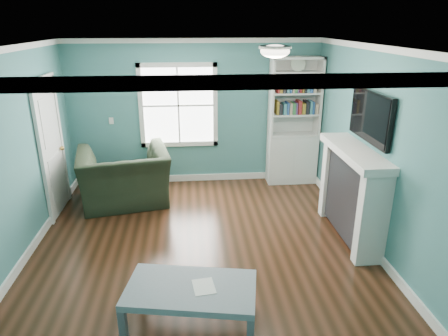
{
  "coord_description": "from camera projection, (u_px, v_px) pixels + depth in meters",
  "views": [
    {
      "loc": [
        -0.11,
        -4.62,
        2.87
      ],
      "look_at": [
        0.33,
        0.4,
        1.01
      ],
      "focal_mm": 32.0,
      "sensor_mm": 36.0,
      "label": 1
    }
  ],
  "objects": [
    {
      "name": "floor",
      "position": [
        202.0,
        250.0,
        5.32
      ],
      "size": [
        5.0,
        5.0,
        0.0
      ],
      "primitive_type": "plane",
      "color": "black",
      "rests_on": "ground"
    },
    {
      "name": "room_walls",
      "position": [
        199.0,
        135.0,
        4.78
      ],
      "size": [
        5.0,
        5.0,
        5.0
      ],
      "color": "teal",
      "rests_on": "ground"
    },
    {
      "name": "trim",
      "position": [
        200.0,
        163.0,
        4.9
      ],
      "size": [
        4.5,
        5.0,
        2.6
      ],
      "color": "white",
      "rests_on": "ground"
    },
    {
      "name": "window",
      "position": [
        178.0,
        106.0,
        7.12
      ],
      "size": [
        1.4,
        0.06,
        1.5
      ],
      "color": "white",
      "rests_on": "room_walls"
    },
    {
      "name": "bookshelf",
      "position": [
        293.0,
        134.0,
        7.3
      ],
      "size": [
        0.9,
        0.35,
        2.31
      ],
      "color": "silver",
      "rests_on": "ground"
    },
    {
      "name": "fireplace",
      "position": [
        352.0,
        195.0,
        5.46
      ],
      "size": [
        0.44,
        1.58,
        1.3
      ],
      "color": "black",
      "rests_on": "ground"
    },
    {
      "name": "tv",
      "position": [
        371.0,
        116.0,
        5.1
      ],
      "size": [
        0.06,
        1.1,
        0.65
      ],
      "primitive_type": "cube",
      "color": "black",
      "rests_on": "fireplace"
    },
    {
      "name": "door",
      "position": [
        51.0,
        147.0,
        6.08
      ],
      "size": [
        0.12,
        0.98,
        2.17
      ],
      "color": "silver",
      "rests_on": "ground"
    },
    {
      "name": "ceiling_fixture",
      "position": [
        275.0,
        50.0,
        4.61
      ],
      "size": [
        0.38,
        0.38,
        0.15
      ],
      "color": "white",
      "rests_on": "room_walls"
    },
    {
      "name": "light_switch",
      "position": [
        111.0,
        121.0,
        7.11
      ],
      "size": [
        0.08,
        0.01,
        0.12
      ],
      "primitive_type": "cube",
      "color": "white",
      "rests_on": "room_walls"
    },
    {
      "name": "recliner",
      "position": [
        124.0,
        168.0,
        6.51
      ],
      "size": [
        1.56,
        1.17,
        1.23
      ],
      "primitive_type": "imported",
      "rotation": [
        0.0,
        0.0,
        -2.94
      ],
      "color": "black",
      "rests_on": "ground"
    },
    {
      "name": "coffee_table",
      "position": [
        191.0,
        292.0,
        3.87
      ],
      "size": [
        1.36,
        0.9,
        0.46
      ],
      "rotation": [
        0.0,
        0.0,
        -0.18
      ],
      "color": "#474E56",
      "rests_on": "ground"
    },
    {
      "name": "paper_sheet",
      "position": [
        204.0,
        286.0,
        3.86
      ],
      "size": [
        0.24,
        0.28,
        0.0
      ],
      "primitive_type": "cube",
      "rotation": [
        0.0,
        0.0,
        0.13
      ],
      "color": "white",
      "rests_on": "coffee_table"
    }
  ]
}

